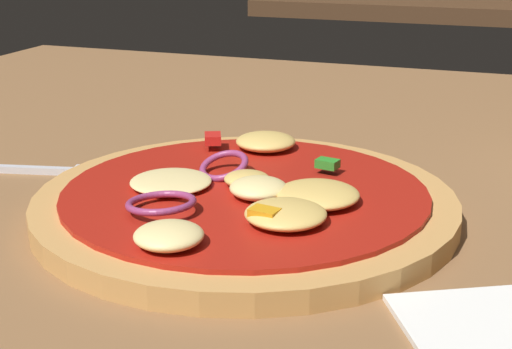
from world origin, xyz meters
name	(u,v)px	position (x,y,z in m)	size (l,w,h in m)	color
dining_table	(312,261)	(0.00, 0.00, 0.02)	(1.12, 1.08, 0.04)	brown
pizza	(246,201)	(-0.05, 0.01, 0.04)	(0.26, 0.26, 0.03)	tan
fork	(44,170)	(-0.21, 0.04, 0.04)	(0.17, 0.05, 0.01)	silver
background_table	(434,3)	(-0.12, 1.48, 0.02)	(0.77, 0.49, 0.04)	#4C301C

